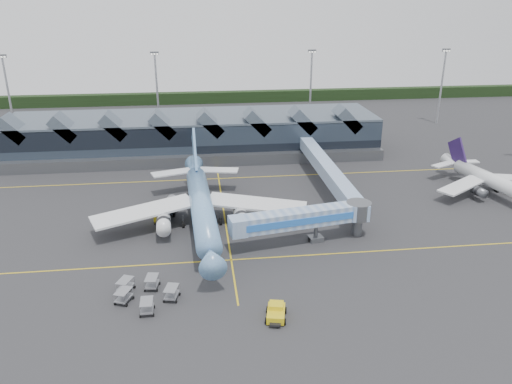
{
  "coord_description": "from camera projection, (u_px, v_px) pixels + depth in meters",
  "views": [
    {
      "loc": [
        -4.35,
        -74.08,
        37.28
      ],
      "look_at": [
        5.57,
        6.63,
        5.0
      ],
      "focal_mm": 35.0,
      "sensor_mm": 36.0,
      "label": 1
    }
  ],
  "objects": [
    {
      "name": "main_airliner",
      "position": [
        201.0,
        204.0,
        85.04
      ],
      "size": [
        37.31,
        42.94,
        13.79
      ],
      "rotation": [
        0.0,
        0.0,
        0.05
      ],
      "color": "#5E83BE",
      "rests_on": "ground"
    },
    {
      "name": "regional_jet",
      "position": [
        489.0,
        179.0,
        99.35
      ],
      "size": [
        24.5,
        27.15,
        9.37
      ],
      "rotation": [
        0.0,
        0.0,
        0.21
      ],
      "color": "silver",
      "rests_on": "ground"
    },
    {
      "name": "taxi_stripes",
      "position": [
        224.0,
        212.0,
        91.81
      ],
      "size": [
        120.0,
        60.0,
        0.01
      ],
      "color": "gold",
      "rests_on": "ground"
    },
    {
      "name": "ground",
      "position": [
        228.0,
        236.0,
        82.58
      ],
      "size": [
        260.0,
        260.0,
        0.0
      ],
      "primitive_type": "plane",
      "color": "#252527",
      "rests_on": "ground"
    },
    {
      "name": "terminal",
      "position": [
        194.0,
        134.0,
        123.89
      ],
      "size": [
        90.0,
        22.25,
        12.52
      ],
      "color": "black",
      "rests_on": "ground"
    },
    {
      "name": "pushback_tug",
      "position": [
        276.0,
        312.0,
        61.45
      ],
      "size": [
        3.13,
        4.27,
        1.75
      ],
      "rotation": [
        0.0,
        0.0,
        -0.21
      ],
      "color": "yellow",
      "rests_on": "ground"
    },
    {
      "name": "jet_bridge",
      "position": [
        311.0,
        218.0,
        79.18
      ],
      "size": [
        23.67,
        7.44,
        5.95
      ],
      "rotation": [
        0.0,
        0.0,
        0.18
      ],
      "color": "#7695C5",
      "rests_on": "ground"
    },
    {
      "name": "baggage_carts",
      "position": [
        144.0,
        292.0,
        65.38
      ],
      "size": [
        8.57,
        8.25,
        1.72
      ],
      "rotation": [
        0.0,
        0.0,
        -0.24
      ],
      "color": "gray",
      "rests_on": "ground"
    },
    {
      "name": "tree_line_far",
      "position": [
        207.0,
        97.0,
        183.32
      ],
      "size": [
        260.0,
        4.0,
        4.0
      ],
      "primitive_type": "cube",
      "color": "black",
      "rests_on": "ground"
    },
    {
      "name": "fuel_truck",
      "position": [
        167.0,
        209.0,
        89.06
      ],
      "size": [
        4.08,
        8.86,
        2.96
      ],
      "rotation": [
        0.0,
        0.0,
        -0.24
      ],
      "color": "black",
      "rests_on": "ground"
    },
    {
      "name": "light_masts",
      "position": [
        286.0,
        90.0,
        138.29
      ],
      "size": [
        132.4,
        42.56,
        22.45
      ],
      "color": "#9B9EA4",
      "rests_on": "ground"
    }
  ]
}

